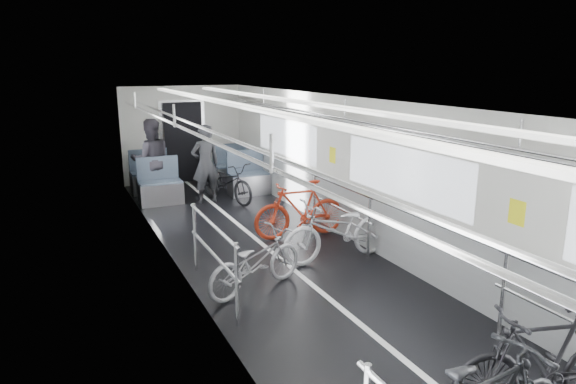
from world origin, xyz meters
name	(u,v)px	position (x,y,z in m)	size (l,w,h in m)	color
car_shell	(260,177)	(0.00, 1.78, 1.13)	(3.02, 14.01, 2.41)	black
bike_left_far	(256,261)	(-0.75, 0.10, 0.40)	(0.53, 1.53, 0.80)	#9C9CA1
bike_right_near	(544,361)	(0.54, -3.22, 0.49)	(0.46, 1.64, 0.99)	black
bike_right_mid	(338,230)	(0.78, 0.58, 0.48)	(0.63, 1.82, 0.95)	silver
bike_right_far	(300,209)	(0.74, 1.80, 0.50)	(0.47, 1.65, 0.99)	#AF2C15
bike_aisle	(227,182)	(0.35, 4.59, 0.44)	(0.58, 1.67, 0.88)	black
person_standing	(206,164)	(-0.08, 4.69, 0.84)	(0.62, 0.40, 1.69)	black
person_seated	(151,160)	(-1.08, 5.46, 0.89)	(0.87, 0.67, 1.78)	#302C34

